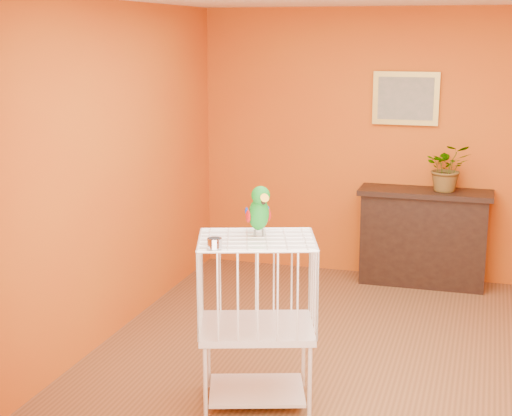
% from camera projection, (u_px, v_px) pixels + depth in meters
% --- Properties ---
extents(ground, '(4.50, 4.50, 0.00)m').
position_uv_depth(ground, '(362.00, 364.00, 5.70)').
color(ground, brown).
rests_on(ground, ground).
extents(room_shell, '(4.50, 4.50, 4.50)m').
position_uv_depth(room_shell, '(369.00, 148.00, 5.35)').
color(room_shell, '#C65B12').
rests_on(room_shell, ground).
extents(console_cabinet, '(1.23, 0.44, 0.92)m').
position_uv_depth(console_cabinet, '(423.00, 237.00, 7.43)').
color(console_cabinet, black).
rests_on(console_cabinet, ground).
extents(potted_plant, '(0.48, 0.52, 0.35)m').
position_uv_depth(potted_plant, '(447.00, 173.00, 7.24)').
color(potted_plant, '#26722D').
rests_on(potted_plant, console_cabinet).
extents(framed_picture, '(0.62, 0.04, 0.50)m').
position_uv_depth(framed_picture, '(406.00, 98.00, 7.39)').
color(framed_picture, gold).
rests_on(framed_picture, room_shell).
extents(birdcage, '(0.85, 0.74, 1.10)m').
position_uv_depth(birdcage, '(257.00, 320.00, 4.97)').
color(birdcage, white).
rests_on(birdcage, ground).
extents(feed_cup, '(0.09, 0.09, 0.06)m').
position_uv_depth(feed_cup, '(215.00, 243.00, 4.63)').
color(feed_cup, silver).
rests_on(feed_cup, birdcage).
extents(parrot, '(0.23, 0.28, 0.33)m').
position_uv_depth(parrot, '(259.00, 210.00, 4.88)').
color(parrot, '#59544C').
rests_on(parrot, birdcage).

